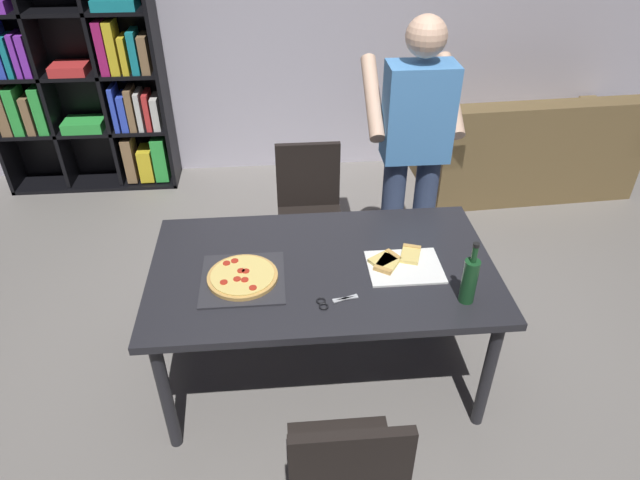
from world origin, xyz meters
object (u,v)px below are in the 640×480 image
object	(u,v)px
chair_near_camera	(346,475)
bookshelf	(78,79)
couch	(523,154)
chair_far_side	(309,204)
pepperoni_pizza_on_tray	(243,277)
person_serving_pizza	(414,148)
kitchen_scissors	(331,302)
dining_table	(323,277)
wine_bottle	(470,280)

from	to	relation	value
chair_near_camera	bookshelf	distance (m)	3.81
couch	bookshelf	distance (m)	3.73
chair_far_side	pepperoni_pizza_on_tray	size ratio (longest dim) A/B	2.28
couch	bookshelf	size ratio (longest dim) A/B	0.89
person_serving_pizza	kitchen_scissors	xyz separation A→B (m)	(-0.59, -1.03, -0.24)
chair_far_side	pepperoni_pizza_on_tray	world-z (taller)	chair_far_side
dining_table	pepperoni_pizza_on_tray	world-z (taller)	pepperoni_pizza_on_tray
dining_table	kitchen_scissors	size ratio (longest dim) A/B	8.53
bookshelf	kitchen_scissors	world-z (taller)	bookshelf
couch	person_serving_pizza	bearing A→B (deg)	-136.53
couch	pepperoni_pizza_on_tray	distance (m)	3.12
dining_table	chair_near_camera	size ratio (longest dim) A/B	1.88
dining_table	pepperoni_pizza_on_tray	distance (m)	0.40
wine_bottle	chair_far_side	bearing A→B (deg)	115.97
couch	wine_bottle	size ratio (longest dim) A/B	5.51
chair_far_side	kitchen_scissors	world-z (taller)	chair_far_side
bookshelf	couch	bearing A→B (deg)	-6.11
bookshelf	pepperoni_pizza_on_tray	world-z (taller)	bookshelf
dining_table	bookshelf	size ratio (longest dim) A/B	0.87
chair_far_side	pepperoni_pizza_on_tray	bearing A→B (deg)	-110.25
chair_far_side	kitchen_scissors	size ratio (longest dim) A/B	4.54
bookshelf	chair_near_camera	bearing A→B (deg)	-62.33
couch	kitchen_scissors	xyz separation A→B (m)	(-1.89, -2.26, 0.45)
wine_bottle	couch	bearing A→B (deg)	60.90
person_serving_pizza	pepperoni_pizza_on_tray	distance (m)	1.31
chair_near_camera	wine_bottle	world-z (taller)	wine_bottle
kitchen_scissors	pepperoni_pizza_on_tray	bearing A→B (deg)	153.67
dining_table	pepperoni_pizza_on_tray	size ratio (longest dim) A/B	4.28
dining_table	person_serving_pizza	xyz separation A→B (m)	(0.60, 0.75, 0.32)
person_serving_pizza	kitchen_scissors	bearing A→B (deg)	-119.85
dining_table	person_serving_pizza	world-z (taller)	person_serving_pizza
bookshelf	pepperoni_pizza_on_tray	bearing A→B (deg)	-60.85
couch	wine_bottle	world-z (taller)	wine_bottle
couch	wine_bottle	bearing A→B (deg)	-119.10
chair_near_camera	chair_far_side	xyz separation A→B (m)	(0.00, 1.95, 0.00)
person_serving_pizza	pepperoni_pizza_on_tray	size ratio (longest dim) A/B	4.43
chair_far_side	wine_bottle	distance (m)	1.47
couch	wine_bottle	xyz separation A→B (m)	(-1.28, -2.30, 0.57)
pepperoni_pizza_on_tray	kitchen_scissors	size ratio (longest dim) A/B	1.99
person_serving_pizza	pepperoni_pizza_on_tray	xyz separation A→B (m)	(-0.99, -0.83, -0.23)
dining_table	couch	xyz separation A→B (m)	(1.90, 1.99, -0.38)
chair_near_camera	person_serving_pizza	bearing A→B (deg)	70.77
couch	person_serving_pizza	distance (m)	1.92
pepperoni_pizza_on_tray	wine_bottle	distance (m)	1.04
chair_far_side	person_serving_pizza	world-z (taller)	person_serving_pizza
dining_table	chair_far_side	distance (m)	0.99
dining_table	wine_bottle	size ratio (longest dim) A/B	5.36
person_serving_pizza	wine_bottle	distance (m)	1.07
bookshelf	chair_far_side	bearing A→B (deg)	-38.62
chair_near_camera	kitchen_scissors	distance (m)	0.74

